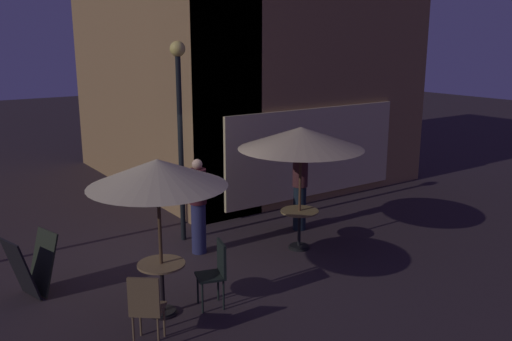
# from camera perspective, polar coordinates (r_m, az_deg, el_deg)

# --- Properties ---
(ground_plane) EXTENTS (60.00, 60.00, 0.00)m
(ground_plane) POSITION_cam_1_polar(r_m,az_deg,el_deg) (10.03, -9.14, -9.39)
(ground_plane) COLOR #312628
(cafe_building) EXTENTS (7.18, 7.63, 9.23)m
(cafe_building) POSITION_cam_1_polar(r_m,az_deg,el_deg) (14.18, -3.38, 16.49)
(cafe_building) COLOR #9D7448
(cafe_building) RESTS_ON ground
(street_lamp_near_corner) EXTENTS (0.29, 0.29, 3.85)m
(street_lamp_near_corner) POSITION_cam_1_polar(r_m,az_deg,el_deg) (10.43, -7.98, 6.19)
(street_lamp_near_corner) COLOR black
(street_lamp_near_corner) RESTS_ON ground
(menu_sandwich_board) EXTENTS (0.79, 0.71, 0.97)m
(menu_sandwich_board) POSITION_cam_1_polar(r_m,az_deg,el_deg) (9.18, -22.33, -9.15)
(menu_sandwich_board) COLOR black
(menu_sandwich_board) RESTS_ON ground
(cafe_table_0) EXTENTS (0.72, 0.72, 0.75)m
(cafe_table_0) POSITION_cam_1_polar(r_m,az_deg,el_deg) (10.36, 4.54, -5.28)
(cafe_table_0) COLOR black
(cafe_table_0) RESTS_ON ground
(cafe_table_1) EXTENTS (0.68, 0.68, 0.79)m
(cafe_table_1) POSITION_cam_1_polar(r_m,az_deg,el_deg) (8.07, -9.78, -11.04)
(cafe_table_1) COLOR black
(cafe_table_1) RESTS_ON ground
(patio_umbrella_0) EXTENTS (2.31, 2.31, 2.34)m
(patio_umbrella_0) POSITION_cam_1_polar(r_m,az_deg,el_deg) (9.97, 4.71, 3.36)
(patio_umbrella_0) COLOR black
(patio_umbrella_0) RESTS_ON ground
(patio_umbrella_1) EXTENTS (1.93, 1.93, 2.30)m
(patio_umbrella_1) POSITION_cam_1_polar(r_m,az_deg,el_deg) (7.56, -10.24, -0.33)
(patio_umbrella_1) COLOR black
(patio_umbrella_1) RESTS_ON ground
(cafe_chair_0) EXTENTS (0.49, 0.49, 1.00)m
(cafe_chair_0) POSITION_cam_1_polar(r_m,az_deg,el_deg) (8.19, -4.17, -10.14)
(cafe_chair_0) COLOR black
(cafe_chair_0) RESTS_ON ground
(cafe_chair_1) EXTENTS (0.57, 0.57, 1.00)m
(cafe_chair_1) POSITION_cam_1_polar(r_m,az_deg,el_deg) (7.30, -11.40, -13.53)
(cafe_chair_1) COLOR brown
(cafe_chair_1) RESTS_ON ground
(patron_standing_0) EXTENTS (0.31, 0.31, 1.70)m
(patron_standing_0) POSITION_cam_1_polar(r_m,az_deg,el_deg) (11.29, 4.60, -1.98)
(patron_standing_0) COLOR black
(patron_standing_0) RESTS_ON ground
(patron_standing_1) EXTENTS (0.32, 0.32, 1.78)m
(patron_standing_1) POSITION_cam_1_polar(r_m,az_deg,el_deg) (10.08, -6.05, -3.70)
(patron_standing_1) COLOR navy
(patron_standing_1) RESTS_ON ground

